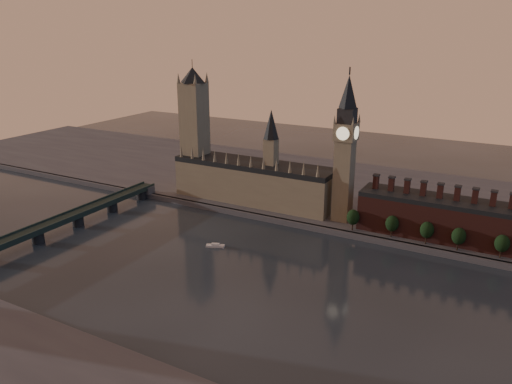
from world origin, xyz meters
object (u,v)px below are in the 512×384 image
at_px(river_boat, 215,246).
at_px(victoria_tower, 195,126).
at_px(westminster_bridge, 55,225).
at_px(big_ben, 345,148).

bearing_deg(river_boat, victoria_tower, 108.33).
bearing_deg(westminster_bridge, victoria_tower, 73.44).
relative_size(victoria_tower, big_ben, 1.01).
bearing_deg(river_boat, big_ben, 29.56).
distance_m(big_ben, westminster_bridge, 205.83).
bearing_deg(westminster_bridge, river_boat, 18.84).
xyz_separation_m(victoria_tower, river_boat, (71.50, -81.36, -58.17)).
xyz_separation_m(big_ben, westminster_bridge, (-165.00, -112.70, -49.39)).
bearing_deg(big_ben, westminster_bridge, -145.67).
relative_size(westminster_bridge, river_boat, 16.19).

